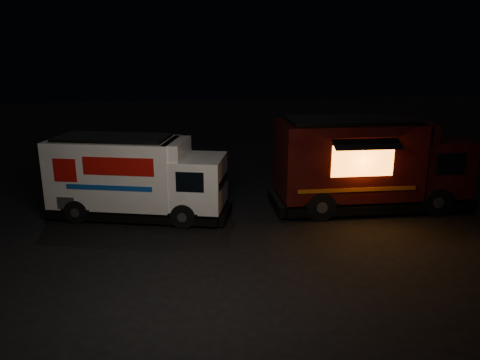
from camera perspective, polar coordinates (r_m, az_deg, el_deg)
name	(u,v)px	position (r m, az deg, el deg)	size (l,w,h in m)	color
ground	(209,247)	(14.32, -3.78, -8.15)	(80.00, 80.00, 0.00)	black
white_truck	(139,177)	(16.76, -12.26, 0.36)	(6.33, 2.16, 2.87)	white
red_truck	(371,163)	(17.92, 15.66, 1.98)	(7.26, 2.67, 3.38)	#3D100B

